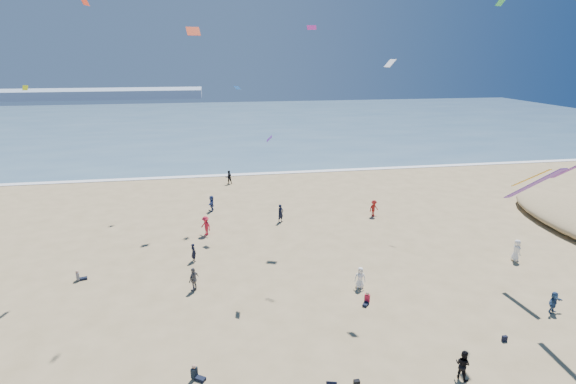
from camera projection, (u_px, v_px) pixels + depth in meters
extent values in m
cube|color=#476B84|center=(219.00, 123.00, 109.25)|extent=(220.00, 100.00, 0.06)
cube|color=white|center=(228.00, 175.00, 62.15)|extent=(220.00, 1.20, 0.08)
cube|color=#7A8EA8|center=(54.00, 94.00, 169.67)|extent=(110.00, 20.00, 3.20)
imported|color=black|center=(281.00, 213.00, 44.57)|extent=(0.80, 0.74, 1.84)
imported|color=red|center=(206.00, 226.00, 41.36)|extent=(1.28, 1.34, 1.83)
imported|color=slate|center=(194.00, 279.00, 31.61)|extent=(0.94, 1.08, 1.75)
imported|color=black|center=(229.00, 177.00, 57.82)|extent=(1.01, 0.88, 1.77)
imported|color=navy|center=(554.00, 302.00, 28.96)|extent=(1.42, 0.85, 1.46)
imported|color=white|center=(360.00, 278.00, 31.98)|extent=(0.91, 0.74, 1.60)
imported|color=white|center=(516.00, 250.00, 36.19)|extent=(0.64, 0.93, 1.82)
imported|color=black|center=(463.00, 365.00, 23.00)|extent=(0.94, 0.99, 1.62)
imported|color=maroon|center=(374.00, 208.00, 46.27)|extent=(1.28, 1.03, 1.72)
imported|color=navy|center=(212.00, 203.00, 47.83)|extent=(0.69, 1.62, 1.70)
imported|color=black|center=(194.00, 252.00, 36.15)|extent=(0.60, 0.67, 1.53)
cube|color=black|center=(357.00, 384.00, 22.56)|extent=(0.30, 0.22, 0.38)
cube|color=black|center=(505.00, 338.00, 26.17)|extent=(0.28, 0.18, 0.34)
cube|color=white|center=(390.00, 63.00, 29.64)|extent=(0.73, 0.74, 0.50)
cube|color=red|center=(193.00, 31.00, 25.23)|extent=(0.82, 0.57, 0.48)
cube|color=red|center=(85.00, 2.00, 32.39)|extent=(0.41, 0.87, 0.44)
cube|color=purple|center=(312.00, 27.00, 39.45)|extent=(0.91, 0.65, 0.37)
cube|color=#5B1D8F|center=(269.00, 139.00, 30.75)|extent=(0.46, 0.83, 0.36)
cube|color=blue|center=(237.00, 88.00, 41.33)|extent=(0.66, 0.74, 0.32)
cube|color=green|center=(501.00, 1.00, 26.79)|extent=(0.55, 0.51, 0.48)
cube|color=#DAEA18|center=(25.00, 88.00, 45.77)|extent=(0.52, 0.33, 0.49)
cube|color=#FFAA1A|center=(531.00, 178.00, 31.37)|extent=(0.35, 2.64, 1.87)
cube|color=#5B28A0|center=(533.00, 184.00, 20.50)|extent=(0.35, 3.30, 2.33)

